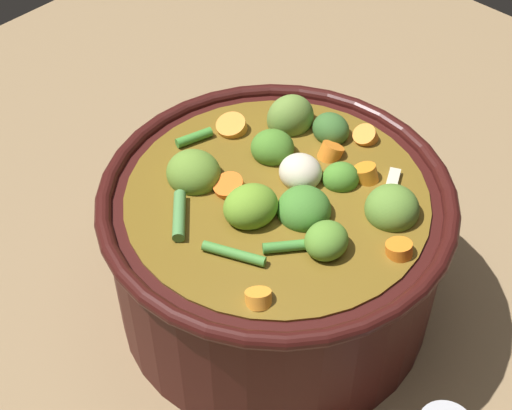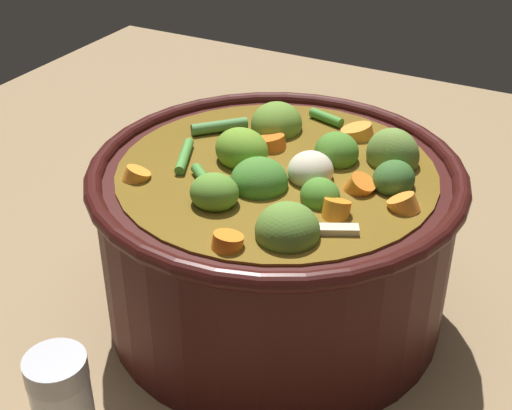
# 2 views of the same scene
# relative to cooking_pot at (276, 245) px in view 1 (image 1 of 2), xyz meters

# --- Properties ---
(ground_plane) EXTENTS (1.10, 1.10, 0.00)m
(ground_plane) POSITION_rel_cooking_pot_xyz_m (-0.00, 0.00, -0.07)
(ground_plane) COLOR #8C704C
(cooking_pot) EXTENTS (0.28, 0.28, 0.16)m
(cooking_pot) POSITION_rel_cooking_pot_xyz_m (0.00, 0.00, 0.00)
(cooking_pot) COLOR #38110F
(cooking_pot) RESTS_ON ground_plane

